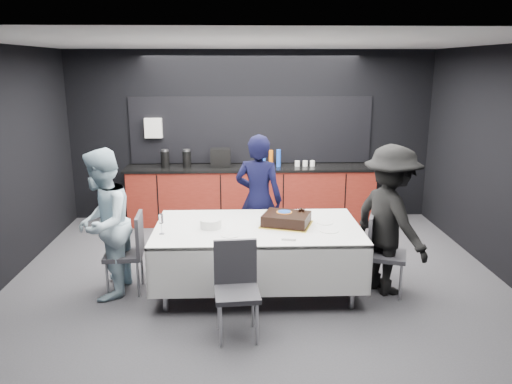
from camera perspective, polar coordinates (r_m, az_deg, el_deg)
ground at (r=6.34m, az=0.03°, el=-9.46°), size 6.00×6.00×0.00m
room_shell at (r=5.84m, az=0.03°, el=7.46°), size 6.04×5.04×2.82m
kitchenette at (r=8.26m, az=-0.62°, el=0.24°), size 4.10×0.64×2.05m
party_table at (r=5.73m, az=0.17°, el=-5.21°), size 2.32×1.32×0.78m
cake_assembly at (r=5.71m, az=3.50°, el=-3.13°), size 0.66×0.59×0.17m
plate_stack at (r=5.63m, az=-5.20°, el=-3.60°), size 0.24×0.24×0.10m
loose_plate_near at (r=5.37m, az=-3.00°, el=-4.97°), size 0.18×0.18×0.01m
loose_plate_right_a at (r=5.84m, az=7.87°, el=-3.49°), size 0.19×0.19×0.01m
loose_plate_right_b at (r=5.58m, az=8.34°, el=-4.36°), size 0.22×0.22×0.01m
loose_plate_far at (r=5.98m, az=1.32°, el=-2.91°), size 0.19×0.19×0.01m
fork_pile at (r=5.26m, az=3.78°, el=-5.30°), size 0.16×0.12×0.02m
champagne_flute at (r=5.47m, az=-10.80°, el=-3.16°), size 0.06×0.06×0.22m
chair_left at (r=5.90m, az=-14.15°, el=-6.15°), size 0.45×0.45×0.92m
chair_right at (r=5.89m, az=14.00°, el=-6.19°), size 0.53×0.53×0.92m
chair_near at (r=4.87m, az=-2.26°, el=-10.23°), size 0.45×0.45×0.92m
person_center at (r=6.48m, az=0.30°, el=-0.87°), size 0.72×0.58×1.71m
person_left at (r=5.79m, az=-17.10°, el=-3.54°), size 0.67×0.84×1.69m
person_right at (r=5.83m, az=15.08°, el=-3.13°), size 1.02×1.27×1.71m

